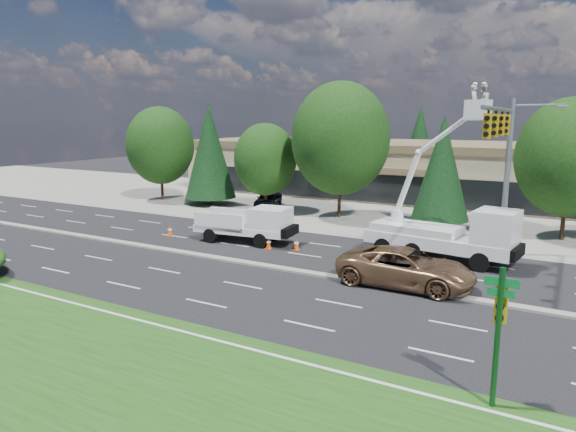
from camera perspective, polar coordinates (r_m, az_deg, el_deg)
The scene contains 25 objects.
ground at distance 27.46m, azimuth -1.28°, elevation -5.87°, with size 140.00×140.00×0.00m, color black.
concrete_apron at distance 45.38m, azimuth 11.70°, elevation 0.56°, with size 140.00×22.00×0.01m, color gray.
grass_verge at distance 18.30m, azimuth -23.36°, elevation -15.59°, with size 140.00×10.00×0.01m, color #1D4212.
road_median at distance 27.45m, azimuth -1.28°, elevation -5.75°, with size 120.00×0.55×0.12m, color gray.
strip_mall at distance 54.52m, azimuth 15.05°, elevation 5.09°, with size 50.40×15.40×5.50m.
tree_front_a at distance 51.75m, azimuth -14.01°, elevation 7.60°, with size 6.53×6.53×9.06m.
tree_front_b at distance 47.86m, azimuth -8.71°, elevation 7.15°, with size 4.69×4.69×9.24m.
tree_front_c at distance 44.46m, azimuth -2.55°, elevation 6.29°, with size 5.43×5.43×7.53m.
tree_front_d at distance 41.09m, azimuth 5.84°, elevation 8.54°, with size 7.77×7.77×10.78m.
tree_front_e at distance 38.72m, azimuth 16.74°, elevation 5.11°, with size 4.12×4.12×8.12m.
tree_front_f at distance 37.71m, azimuth 28.81°, elevation 5.72°, with size 6.67×6.67×9.26m.
tree_back_a at distance 71.95m, azimuth 3.47°, elevation 7.97°, with size 4.16×4.16×8.20m.
tree_back_b at distance 67.00m, azimuth 14.41°, elevation 8.01°, with size 4.78×4.78×9.41m.
tree_back_c at distance 64.80m, azimuth 26.50°, elevation 6.70°, with size 4.30×4.30×8.48m.
signal_mast at distance 29.92m, azimuth 22.94°, elevation 6.46°, with size 2.76×10.16×9.00m.
street_sign_pole at distance 15.28m, azimuth 22.41°, elevation -10.83°, with size 0.90×0.44×4.00m.
utility_pickup at distance 33.07m, azimuth -4.30°, elevation -1.30°, with size 6.38×2.99×2.36m.
bucket_truck at distance 29.89m, azimuth 17.65°, elevation -1.01°, with size 8.45×3.50×9.72m.
traffic_cone_a at distance 35.92m, azimuth -12.99°, elevation -1.61°, with size 0.40×0.40×0.70m.
traffic_cone_b at distance 31.53m, azimuth -2.18°, elevation -3.05°, with size 0.40×0.40×0.70m.
traffic_cone_c at distance 31.22m, azimuth 0.95°, elevation -3.18°, with size 0.40×0.40×0.70m.
traffic_cone_d at distance 28.43m, azimuth 16.99°, elevation -5.06°, with size 0.40×0.40×0.70m.
minivan at distance 25.14m, azimuth 12.96°, elevation -5.61°, with size 2.97×6.44×1.79m, color #876041.
parked_car_west at distance 46.31m, azimuth -2.21°, elevation 1.93°, with size 1.81×4.49×1.53m, color black.
parked_car_east at distance 40.29m, azimuth 21.95°, elevation -0.23°, with size 1.54×4.43×1.46m, color black.
Camera 1 is at (13.44, -22.63, 7.85)m, focal length 32.00 mm.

